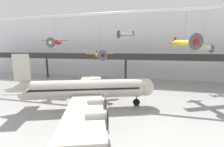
% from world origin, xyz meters
% --- Properties ---
extents(ground_plane, '(260.00, 260.00, 0.00)m').
position_xyz_m(ground_plane, '(0.00, 0.00, 0.00)').
color(ground_plane, '#9E9B96').
extents(hangar_back_wall, '(140.00, 3.00, 24.00)m').
position_xyz_m(hangar_back_wall, '(0.00, 34.90, 12.00)').
color(hangar_back_wall, silver).
rests_on(hangar_back_wall, ground).
extents(mezzanine_walkway, '(110.00, 3.20, 9.30)m').
position_xyz_m(mezzanine_walkway, '(0.00, 26.98, 7.66)').
color(mezzanine_walkway, '#2D2B28').
rests_on(mezzanine_walkway, ground).
extents(ceiling_truss_beam, '(120.00, 0.60, 0.60)m').
position_xyz_m(ceiling_truss_beam, '(0.00, 15.06, 19.17)').
color(ceiling_truss_beam, silver).
extents(airliner_silver_main, '(26.20, 30.56, 9.96)m').
position_xyz_m(airliner_silver_main, '(-4.19, 3.03, 3.50)').
color(airliner_silver_main, beige).
rests_on(airliner_silver_main, ground).
extents(suspended_plane_orange_highwing, '(6.09, 5.61, 10.58)m').
position_xyz_m(suspended_plane_orange_highwing, '(-4.35, 13.33, 9.24)').
color(suspended_plane_orange_highwing, orange).
extents(suspended_plane_yellow_lowwing, '(9.31, 8.16, 8.31)m').
position_xyz_m(suspended_plane_yellow_lowwing, '(14.91, 15.60, 11.97)').
color(suspended_plane_yellow_lowwing, yellow).
extents(suspended_plane_silver_racer, '(5.85, 6.25, 5.07)m').
position_xyz_m(suspended_plane_silver_racer, '(0.21, 25.94, 15.05)').
color(suspended_plane_silver_racer, silver).
extents(suspended_plane_cream_biplane, '(5.42, 6.55, 9.08)m').
position_xyz_m(suspended_plane_cream_biplane, '(21.20, 23.47, 10.96)').
color(suspended_plane_cream_biplane, beige).
extents(suspended_plane_red_highwing, '(6.94, 5.68, 7.77)m').
position_xyz_m(suspended_plane_red_highwing, '(-16.52, 13.84, 12.46)').
color(suspended_plane_red_highwing, red).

